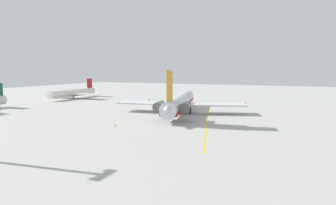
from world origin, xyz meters
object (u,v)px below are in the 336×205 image
Objects in this scene: ground_crew_near_tail at (246,103)px; safety_cone_nose at (134,102)px; safety_cone_wingtip at (115,125)px; safety_cone_tail at (138,102)px; ground_crew_near_nose at (149,100)px; airliner_mid_left at (72,93)px; main_jetliner at (179,102)px.

safety_cone_nose is (-7.80, 42.31, -0.77)m from ground_crew_near_tail.
ground_crew_near_tail is 3.01× the size of safety_cone_nose.
safety_cone_tail is at bearing 22.95° from safety_cone_wingtip.
ground_crew_near_nose is 3.14× the size of safety_cone_tail.
airliner_mid_left is at bearing 86.53° from safety_cone_tail.
safety_cone_nose is at bearing 144.29° from safety_cone_tail.
airliner_mid_left is at bearing -67.13° from ground_crew_near_nose.
main_jetliner is 29.26m from ground_crew_near_nose.
ground_crew_near_nose is at bearing 17.48° from safety_cone_wingtip.
ground_crew_near_nose is at bearing 86.81° from airliner_mid_left.
safety_cone_wingtip is at bearing -157.05° from safety_cone_tail.
main_jetliner reaches higher than ground_crew_near_nose.
main_jetliner is 1.50× the size of airliner_mid_left.
airliner_mid_left is 17.95× the size of ground_crew_near_tail.
safety_cone_wingtip is 1.00× the size of safety_cone_tail.
ground_crew_near_nose is 45.88m from safety_cone_wingtip.
main_jetliner reaches higher than airliner_mid_left.
airliner_mid_left reaches higher than safety_cone_wingtip.
safety_cone_tail is at bearing -52.94° from ground_crew_near_nose.
ground_crew_near_tail is at bearing -81.44° from safety_cone_tail.
safety_cone_nose is at bearing 25.08° from safety_cone_wingtip.
safety_cone_nose is 45.48m from safety_cone_wingtip.
airliner_mid_left is 77.70m from ground_crew_near_tail.
main_jetliner is 81.02× the size of safety_cone_tail.
airliner_mid_left is at bearing 58.02° from main_jetliner.
main_jetliner is at bearing -2.86° from ground_crew_near_tail.
safety_cone_tail is (42.80, 18.12, 0.00)m from safety_cone_wingtip.
safety_cone_tail is (-6.19, 41.15, -0.77)m from ground_crew_near_tail.
ground_crew_near_nose is at bearing -65.00° from safety_cone_nose.
ground_crew_near_tail is at bearing -79.56° from safety_cone_nose.
safety_cone_wingtip is at bearing 42.11° from ground_crew_near_nose.
airliner_mid_left is at bearing -58.01° from ground_crew_near_tail.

